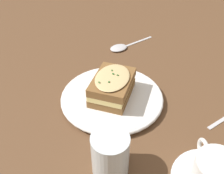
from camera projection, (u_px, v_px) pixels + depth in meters
ground_plane at (115, 105)px, 0.67m from camera, size 2.40×2.40×0.00m
dinner_plate at (112, 98)px, 0.68m from camera, size 0.27×0.27×0.02m
sandwich at (111, 87)px, 0.66m from camera, size 0.15×0.16×0.06m
teacup_with_saucer at (215, 174)px, 0.49m from camera, size 0.16×0.16×0.07m
water_glass at (110, 154)px, 0.50m from camera, size 0.07×0.07×0.09m
spoon at (121, 47)px, 0.89m from camera, size 0.05×0.18×0.01m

